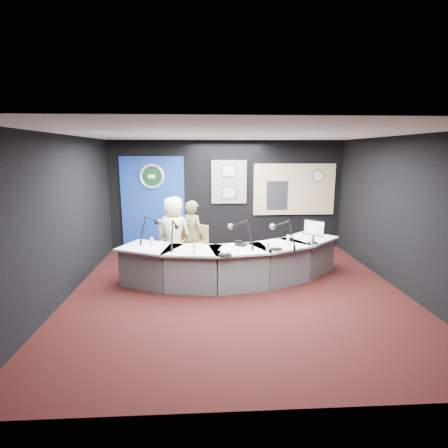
{
  "coord_description": "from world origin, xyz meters",
  "views": [
    {
      "loc": [
        -0.58,
        -5.97,
        2.5
      ],
      "look_at": [
        -0.2,
        0.8,
        1.1
      ],
      "focal_mm": 28.0,
      "sensor_mm": 36.0,
      "label": 1
    }
  ],
  "objects": [
    {
      "name": "armchair_left",
      "position": [
        -1.24,
        1.39,
        0.48
      ],
      "size": [
        0.7,
        0.7,
        0.95
      ],
      "primitive_type": null,
      "rotation": [
        0.0,
        0.0,
        -0.38
      ],
      "color": "tan",
      "rests_on": "ground"
    },
    {
      "name": "notepad",
      "position": [
        -0.21,
        0.24,
        0.75
      ],
      "size": [
        0.27,
        0.33,
        0.0
      ],
      "primitive_type": "cube",
      "rotation": [
        0.0,
        0.0,
        -0.29
      ],
      "color": "white",
      "rests_on": "broadcast_desk"
    },
    {
      "name": "equipment_rack",
      "position": [
        1.3,
        2.94,
        1.4
      ],
      "size": [
        0.55,
        0.02,
        0.75
      ],
      "primitive_type": "cube",
      "color": "black",
      "rests_on": "booth_window_frame"
    },
    {
      "name": "wall_back",
      "position": [
        0.0,
        3.0,
        1.4
      ],
      "size": [
        6.0,
        0.02,
        2.8
      ],
      "primitive_type": "cube",
      "color": "black",
      "rests_on": "ground"
    },
    {
      "name": "wall_front",
      "position": [
        0.0,
        -3.0,
        1.4
      ],
      "size": [
        6.0,
        0.02,
        2.8
      ],
      "primitive_type": "cube",
      "color": "black",
      "rests_on": "ground"
    },
    {
      "name": "person_woman",
      "position": [
        -0.83,
        1.28,
        0.76
      ],
      "size": [
        0.65,
        0.64,
        1.51
      ],
      "primitive_type": "imported",
      "rotation": [
        0.0,
        0.0,
        2.41
      ],
      "color": "brown",
      "rests_on": "ground"
    },
    {
      "name": "headphones_near",
      "position": [
        0.71,
        0.1,
        0.77
      ],
      "size": [
        0.23,
        0.23,
        0.04
      ],
      "primitive_type": "torus",
      "color": "black",
      "rests_on": "broadcast_desk"
    },
    {
      "name": "boom_mic_c",
      "position": [
        0.1,
        0.36,
        1.05
      ],
      "size": [
        0.48,
        0.62,
        0.6
      ],
      "primitive_type": null,
      "color": "black",
      "rests_on": "broadcast_desk"
    },
    {
      "name": "pinboard",
      "position": [
        0.05,
        2.97,
        1.75
      ],
      "size": [
        0.9,
        0.04,
        1.1
      ],
      "primitive_type": "cube",
      "color": "slate",
      "rests_on": "wall_back"
    },
    {
      "name": "wall_clock",
      "position": [
        2.35,
        2.94,
        1.9
      ],
      "size": [
        0.28,
        0.01,
        0.28
      ],
      "primitive_type": "cylinder",
      "rotation": [
        1.57,
        0.0,
        0.0
      ],
      "color": "white",
      "rests_on": "booth_window_frame"
    },
    {
      "name": "booth_glow",
      "position": [
        1.75,
        2.96,
        1.55
      ],
      "size": [
        2.0,
        0.02,
        1.2
      ],
      "primitive_type": "cube",
      "color": "#D6B987",
      "rests_on": "booth_window_frame"
    },
    {
      "name": "agency_seal",
      "position": [
        -1.9,
        2.93,
        1.9
      ],
      "size": [
        0.63,
        0.07,
        0.63
      ],
      "primitive_type": "torus",
      "rotation": [
        1.57,
        0.0,
        0.0
      ],
      "color": "silver",
      "rests_on": "backdrop_panel"
    },
    {
      "name": "wall_left",
      "position": [
        -3.0,
        0.0,
        1.4
      ],
      "size": [
        0.02,
        6.0,
        2.8
      ],
      "primitive_type": "cube",
      "color": "black",
      "rests_on": "ground"
    },
    {
      "name": "ceiling",
      "position": [
        0.0,
        0.0,
        2.8
      ],
      "size": [
        6.0,
        6.0,
        0.02
      ],
      "primitive_type": "cube",
      "color": "silver",
      "rests_on": "ground"
    },
    {
      "name": "seal_center",
      "position": [
        -1.9,
        2.94,
        1.9
      ],
      "size": [
        0.48,
        0.01,
        0.48
      ],
      "primitive_type": "cylinder",
      "rotation": [
        1.57,
        0.0,
        0.0
      ],
      "color": "black",
      "rests_on": "backdrop_panel"
    },
    {
      "name": "booth_window_frame",
      "position": [
        1.75,
        2.97,
        1.55
      ],
      "size": [
        2.12,
        0.06,
        1.32
      ],
      "primitive_type": "cube",
      "color": "tan",
      "rests_on": "wall_back"
    },
    {
      "name": "boom_mic_d",
      "position": [
        0.88,
        0.29,
        1.05
      ],
      "size": [
        0.43,
        0.66,
        0.6
      ],
      "primitive_type": null,
      "color": "black",
      "rests_on": "broadcast_desk"
    },
    {
      "name": "backdrop_panel",
      "position": [
        -1.9,
        2.97,
        1.25
      ],
      "size": [
        1.6,
        0.05,
        2.3
      ],
      "primitive_type": "cube",
      "color": "navy",
      "rests_on": "wall_back"
    },
    {
      "name": "paper_stack",
      "position": [
        -1.59,
        0.4,
        0.75
      ],
      "size": [
        0.3,
        0.38,
        0.0
      ],
      "primitive_type": "cube",
      "rotation": [
        0.0,
        0.0,
        0.26
      ],
      "color": "white",
      "rests_on": "broadcast_desk"
    },
    {
      "name": "framed_photo_upper",
      "position": [
        0.05,
        2.94,
        2.03
      ],
      "size": [
        0.34,
        0.02,
        0.27
      ],
      "primitive_type": "cube",
      "color": "gray",
      "rests_on": "pinboard"
    },
    {
      "name": "ground",
      "position": [
        0.0,
        0.0,
        0.0
      ],
      "size": [
        6.0,
        6.0,
        0.0
      ],
      "primitive_type": "plane",
      "color": "black",
      "rests_on": "ground"
    },
    {
      "name": "boom_mic_a",
      "position": [
        -1.66,
        0.86,
        1.05
      ],
      "size": [
        0.41,
        0.67,
        0.6
      ],
      "primitive_type": null,
      "color": "black",
      "rests_on": "broadcast_desk"
    },
    {
      "name": "water_bottles",
      "position": [
        -0.05,
        0.27,
        0.84
      ],
      "size": [
        3.13,
        0.59,
        0.18
      ],
      "primitive_type": null,
      "color": "silver",
      "rests_on": "broadcast_desk"
    },
    {
      "name": "computer_monitor",
      "position": [
        1.52,
        0.51,
        1.07
      ],
      "size": [
        0.33,
        0.33,
        0.3
      ],
      "primitive_type": "cube",
      "rotation": [
        0.0,
        0.0,
        -0.77
      ],
      "color": "black",
      "rests_on": "broadcast_desk"
    },
    {
      "name": "headphones_far",
      "position": [
        -0.24,
        -0.2,
        0.77
      ],
      "size": [
        0.19,
        0.19,
        0.03
      ],
      "primitive_type": "torus",
      "color": "black",
      "rests_on": "broadcast_desk"
    },
    {
      "name": "draped_jacket",
      "position": [
        -1.36,
        1.62,
        0.62
      ],
      "size": [
        0.5,
        0.28,
        0.7
      ],
      "primitive_type": "cube",
      "rotation": [
        0.0,
        0.0,
        -0.38
      ],
      "color": "gray",
      "rests_on": "armchair_left"
    },
    {
      "name": "armchair_right",
      "position": [
        -0.83,
        1.28,
        0.43
      ],
      "size": [
        0.68,
        0.68,
        0.86
      ],
      "primitive_type": null,
      "rotation": [
        0.0,
        0.0,
        -0.6
      ],
      "color": "tan",
      "rests_on": "ground"
    },
    {
      "name": "broadcast_desk",
      "position": [
        -0.05,
        0.55,
        0.38
      ],
      "size": [
        4.5,
        1.9,
        0.75
      ],
      "primitive_type": null,
      "color": "silver",
      "rests_on": "ground"
    },
    {
      "name": "boom_mic_b",
      "position": [
        -1.15,
        0.38,
        1.05
      ],
      "size": [
        0.18,
        0.74,
        0.6
      ],
      "primitive_type": null,
      "color": "black",
      "rests_on": "broadcast_desk"
    },
    {
      "name": "wall_right",
      "position": [
        3.0,
        0.0,
        1.4
      ],
      "size": [
        0.02,
        6.0,
        2.8
      ],
      "primitive_type": "cube",
      "color": "black",
      "rests_on": "ground"
    },
    {
      "name": "desk_phone",
      "position": [
        0.11,
        0.45,
        0.78
      ],
      "size": [
        0.25,
        0.24,
        0.05
      ],
      "primitive_type": "cube",
      "rotation": [
        0.0,
        0.0,
        -0.66
      ],
      "color": "black",
      "rests_on": "broadcast_desk"
    },
    {
      "name": "framed_photo_lower",
      "position": [
        0.05,
        2.94,
        1.47
      ],
      "size": [
        0.34,
        0.02,
        0.27
      ],
      "primitive_type": "cube",
      "color": "gray",
      "rests_on": "pinboard"
    },
    {
      "name": "person_man",
      "position": [
        -1.24,
        1.39,
        0.79
      ],
      "size": [
        0.9,
        0.73,
        1.59
      ],
      "primitive_type": "imported",
      "rotation": [
        0.0,
        0.0,
        2.81
      ],
      "color": "#F2F0C1",
      "rests_on": "ground"
    }
  ]
}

